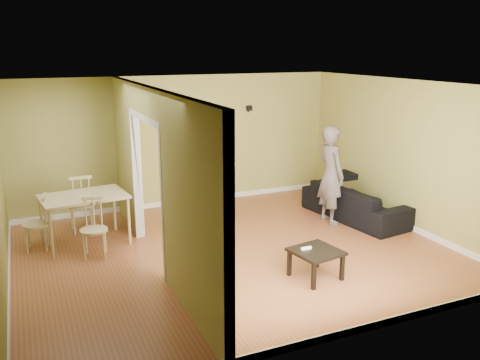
% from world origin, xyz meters
% --- Properties ---
extents(room_shell, '(6.50, 6.50, 6.50)m').
position_xyz_m(room_shell, '(0.00, 0.00, 1.30)').
color(room_shell, '#A3572E').
rests_on(room_shell, ground).
extents(partition, '(0.22, 5.50, 2.60)m').
position_xyz_m(partition, '(-1.20, 0.00, 1.30)').
color(partition, '#A1A048').
rests_on(partition, ground).
extents(wall_speaker, '(0.10, 0.10, 0.10)m').
position_xyz_m(wall_speaker, '(1.50, 2.69, 1.90)').
color(wall_speaker, black).
rests_on(wall_speaker, room_shell).
extents(sofa, '(2.26, 1.20, 0.82)m').
position_xyz_m(sofa, '(2.70, 0.56, 0.41)').
color(sofa, black).
rests_on(sofa, ground).
extents(person, '(0.77, 0.60, 2.11)m').
position_xyz_m(person, '(2.16, 0.60, 1.05)').
color(person, slate).
rests_on(person, ground).
extents(bookshelf, '(0.78, 0.34, 1.84)m').
position_xyz_m(bookshelf, '(0.54, 2.60, 0.92)').
color(bookshelf, white).
rests_on(bookshelf, ground).
extents(paper_box_navy_a, '(0.44, 0.28, 0.22)m').
position_xyz_m(paper_box_navy_a, '(0.53, 2.56, 0.50)').
color(paper_box_navy_a, navy).
rests_on(paper_box_navy_a, bookshelf).
extents(paper_box_teal, '(0.42, 0.28, 0.22)m').
position_xyz_m(paper_box_teal, '(0.46, 2.56, 0.86)').
color(paper_box_teal, teal).
rests_on(paper_box_teal, bookshelf).
extents(paper_box_navy_b, '(0.41, 0.27, 0.21)m').
position_xyz_m(paper_box_navy_b, '(0.57, 2.56, 1.22)').
color(paper_box_navy_b, navy).
rests_on(paper_box_navy_b, bookshelf).
extents(paper_box_navy_c, '(0.41, 0.27, 0.21)m').
position_xyz_m(paper_box_navy_c, '(0.56, 2.56, 1.43)').
color(paper_box_navy_c, navy).
rests_on(paper_box_navy_c, bookshelf).
extents(coffee_table, '(0.62, 0.62, 0.41)m').
position_xyz_m(coffee_table, '(0.68, -1.32, 0.35)').
color(coffee_table, black).
rests_on(coffee_table, ground).
extents(game_controller, '(0.15, 0.04, 0.03)m').
position_xyz_m(game_controller, '(0.57, -1.23, 0.43)').
color(game_controller, white).
rests_on(game_controller, coffee_table).
extents(dining_table, '(1.32, 0.88, 0.82)m').
position_xyz_m(dining_table, '(-2.08, 1.29, 0.74)').
color(dining_table, tan).
rests_on(dining_table, ground).
extents(chair_left, '(0.47, 0.47, 0.90)m').
position_xyz_m(chair_left, '(-2.82, 1.33, 0.45)').
color(chair_left, tan).
rests_on(chair_left, ground).
extents(chair_near, '(0.50, 0.50, 0.92)m').
position_xyz_m(chair_near, '(-2.02, 0.68, 0.46)').
color(chair_near, tan).
rests_on(chair_near, ground).
extents(chair_far, '(0.48, 0.48, 1.04)m').
position_xyz_m(chair_far, '(-2.05, 1.93, 0.52)').
color(chair_far, tan).
rests_on(chair_far, ground).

